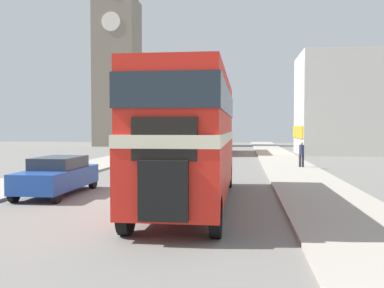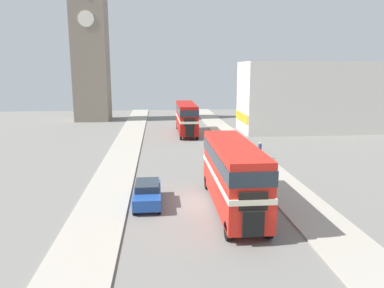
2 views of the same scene
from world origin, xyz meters
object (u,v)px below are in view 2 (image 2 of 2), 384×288
object	(u,v)px
double_decker_bus	(233,171)
car_parked_near	(147,193)
bus_distant	(186,116)
pedestrian_walking	(260,149)
church_tower	(89,27)

from	to	relation	value
double_decker_bus	car_parked_near	xyz separation A→B (m)	(-5.61, 1.48, -1.83)
double_decker_bus	bus_distant	size ratio (longest dim) A/B	0.99
bus_distant	car_parked_near	xyz separation A→B (m)	(-4.81, -27.97, -1.79)
car_parked_near	pedestrian_walking	size ratio (longest dim) A/B	2.77
bus_distant	double_decker_bus	bearing A→B (deg)	-88.44
car_parked_near	pedestrian_walking	xyz separation A→B (m)	(11.15, 12.10, 0.28)
double_decker_bus	car_parked_near	distance (m)	6.08
bus_distant	pedestrian_walking	world-z (taller)	bus_distant
bus_distant	church_tower	xyz separation A→B (m)	(-15.60, 16.20, 13.71)
bus_distant	church_tower	size ratio (longest dim) A/B	0.35
car_parked_near	pedestrian_walking	world-z (taller)	pedestrian_walking
bus_distant	pedestrian_walking	bearing A→B (deg)	-68.22
double_decker_bus	bus_distant	xyz separation A→B (m)	(-0.80, 29.45, -0.05)
double_decker_bus	pedestrian_walking	distance (m)	14.74
bus_distant	pedestrian_walking	xyz separation A→B (m)	(6.34, -15.87, -1.51)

